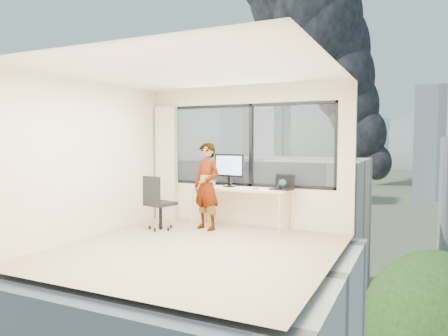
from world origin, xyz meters
The scene contains 24 objects.
floor centered at (0.00, 0.00, 0.00)m, with size 4.00×4.00×0.01m, color tan.
ceiling centered at (0.00, 0.00, 2.60)m, with size 4.00×4.00×0.01m, color white.
wall_front centered at (0.00, -2.00, 1.30)m, with size 4.00×0.01×2.60m, color beige.
wall_left centered at (-2.00, 0.00, 1.30)m, with size 0.01×4.00×2.60m, color beige.
wall_right centered at (2.00, 0.00, 1.30)m, with size 0.01×4.00×2.60m, color beige.
window_wall centered at (0.05, 2.00, 1.52)m, with size 3.30×0.16×1.55m, color black, non-canonical shape.
curtain centered at (-1.72, 1.88, 1.15)m, with size 0.45×0.14×2.30m, color beige.
desk centered at (0.00, 1.66, 0.38)m, with size 1.80×0.60×0.75m, color beige.
chair centered at (-1.25, 0.95, 0.50)m, with size 0.51×0.51×1.00m, color black, non-canonical shape.
person centered at (-0.49, 1.31, 0.79)m, with size 0.58×0.38×1.58m, color #2D2D33.
monitor centered at (-0.24, 1.75, 1.06)m, with size 0.62×0.13×0.62m, color black, non-canonical shape.
game_console centered at (-0.77, 1.92, 0.79)m, with size 0.30×0.25×0.07m, color white.
laptop centered at (0.80, 1.68, 0.87)m, with size 0.37×0.40×0.24m, color black, non-canonical shape.
cellphone centered at (0.35, 1.59, 0.76)m, with size 0.10×0.05×0.01m, color black.
pen_cup centered at (0.78, 1.61, 0.79)m, with size 0.07×0.07×0.09m, color black.
handbag centered at (0.80, 1.85, 0.84)m, with size 0.24×0.12×0.19m, color #0D524C.
exterior_ground centered at (0.00, 120.00, -14.00)m, with size 400.00×400.00×0.04m, color #515B3D.
near_bldg_a centered at (-9.00, 30.00, -7.00)m, with size 16.00×12.00×14.00m, color beige.
far_tower_a centered at (-35.00, 95.00, 0.00)m, with size 14.00×14.00×28.00m, color silver.
far_tower_b centered at (8.00, 120.00, 1.00)m, with size 13.00×13.00×30.00m, color silver.
far_tower_d centered at (-60.00, 150.00, -3.00)m, with size 16.00×14.00×22.00m, color silver.
hill_a centered at (-120.00, 320.00, -14.00)m, with size 288.00×216.00×90.00m, color slate.
tree_a centered at (-16.00, 22.00, -10.00)m, with size 7.00×7.00×8.00m, color #254818, non-canonical shape.
smoke_plume_a centered at (-10.00, 150.00, 39.00)m, with size 40.00×24.00×90.00m, color black, non-canonical shape.
Camera 1 is at (2.97, -5.30, 1.61)m, focal length 33.28 mm.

